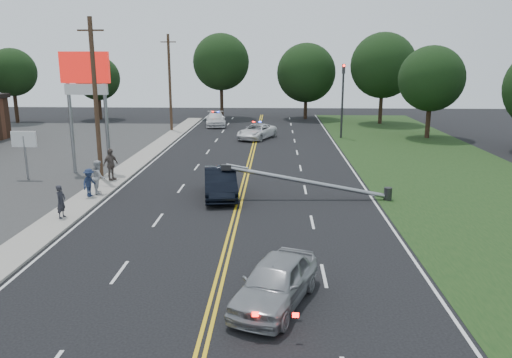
{
  "coord_description": "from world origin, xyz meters",
  "views": [
    {
      "loc": [
        1.93,
        -18.6,
        7.57
      ],
      "look_at": [
        0.96,
        5.59,
        1.7
      ],
      "focal_mm": 35.0,
      "sensor_mm": 36.0,
      "label": 1
    }
  ],
  "objects_px": {
    "waiting_sedan": "(276,282)",
    "emergency_b": "(216,119)",
    "small_sign": "(24,143)",
    "emergency_a": "(257,131)",
    "bystander_c": "(89,183)",
    "bystander_d": "(111,164)",
    "utility_pole_mid": "(96,100)",
    "bystander_b": "(99,177)",
    "utility_pole_far": "(170,83)",
    "fallen_streetlight": "(317,183)",
    "pylon_sign": "(86,83)",
    "traffic_signal": "(343,94)",
    "crashed_sedan": "(220,183)",
    "bystander_a": "(61,201)"
  },
  "relations": [
    {
      "from": "emergency_b",
      "to": "bystander_b",
      "type": "distance_m",
      "value": 29.97
    },
    {
      "from": "fallen_streetlight",
      "to": "bystander_c",
      "type": "height_order",
      "value": "fallen_streetlight"
    },
    {
      "from": "utility_pole_far",
      "to": "bystander_d",
      "type": "bearing_deg",
      "value": -87.89
    },
    {
      "from": "emergency_b",
      "to": "bystander_d",
      "type": "distance_m",
      "value": 26.92
    },
    {
      "from": "small_sign",
      "to": "bystander_b",
      "type": "bearing_deg",
      "value": -31.34
    },
    {
      "from": "traffic_signal",
      "to": "bystander_d",
      "type": "relative_size",
      "value": 3.51
    },
    {
      "from": "utility_pole_far",
      "to": "emergency_a",
      "type": "height_order",
      "value": "utility_pole_far"
    },
    {
      "from": "utility_pole_mid",
      "to": "utility_pole_far",
      "type": "bearing_deg",
      "value": 90.0
    },
    {
      "from": "emergency_b",
      "to": "pylon_sign",
      "type": "bearing_deg",
      "value": -110.3
    },
    {
      "from": "fallen_streetlight",
      "to": "bystander_a",
      "type": "relative_size",
      "value": 5.84
    },
    {
      "from": "crashed_sedan",
      "to": "emergency_b",
      "type": "distance_m",
      "value": 30.14
    },
    {
      "from": "small_sign",
      "to": "crashed_sedan",
      "type": "bearing_deg",
      "value": -16.1
    },
    {
      "from": "traffic_signal",
      "to": "bystander_a",
      "type": "relative_size",
      "value": 4.4
    },
    {
      "from": "bystander_b",
      "to": "bystander_d",
      "type": "xyz_separation_m",
      "value": [
        -0.33,
        3.1,
        0.05
      ]
    },
    {
      "from": "bystander_c",
      "to": "bystander_d",
      "type": "relative_size",
      "value": 0.78
    },
    {
      "from": "crashed_sedan",
      "to": "bystander_d",
      "type": "distance_m",
      "value": 7.91
    },
    {
      "from": "utility_pole_far",
      "to": "fallen_streetlight",
      "type": "bearing_deg",
      "value": -62.76
    },
    {
      "from": "traffic_signal",
      "to": "bystander_a",
      "type": "bearing_deg",
      "value": -122.43
    },
    {
      "from": "small_sign",
      "to": "emergency_a",
      "type": "relative_size",
      "value": 0.61
    },
    {
      "from": "bystander_a",
      "to": "bystander_b",
      "type": "bearing_deg",
      "value": 5.28
    },
    {
      "from": "pylon_sign",
      "to": "utility_pole_mid",
      "type": "height_order",
      "value": "utility_pole_mid"
    },
    {
      "from": "bystander_a",
      "to": "emergency_b",
      "type": "bearing_deg",
      "value": 2.92
    },
    {
      "from": "utility_pole_far",
      "to": "crashed_sedan",
      "type": "distance_m",
      "value": 27.28
    },
    {
      "from": "small_sign",
      "to": "emergency_a",
      "type": "bearing_deg",
      "value": 50.51
    },
    {
      "from": "pylon_sign",
      "to": "emergency_a",
      "type": "bearing_deg",
      "value": 54.95
    },
    {
      "from": "pylon_sign",
      "to": "bystander_b",
      "type": "xyz_separation_m",
      "value": [
        2.46,
        -5.63,
        -4.93
      ]
    },
    {
      "from": "emergency_b",
      "to": "bystander_b",
      "type": "xyz_separation_m",
      "value": [
        -3.08,
        -29.81,
        0.3
      ]
    },
    {
      "from": "small_sign",
      "to": "bystander_c",
      "type": "distance_m",
      "value": 7.28
    },
    {
      "from": "utility_pole_far",
      "to": "crashed_sedan",
      "type": "bearing_deg",
      "value": -72.59
    },
    {
      "from": "bystander_c",
      "to": "emergency_b",
      "type": "bearing_deg",
      "value": 10.28
    },
    {
      "from": "small_sign",
      "to": "bystander_c",
      "type": "bearing_deg",
      "value": -37.37
    },
    {
      "from": "crashed_sedan",
      "to": "bystander_b",
      "type": "xyz_separation_m",
      "value": [
        -6.91,
        0.09,
        0.25
      ]
    },
    {
      "from": "waiting_sedan",
      "to": "small_sign",
      "type": "bearing_deg",
      "value": 155.07
    },
    {
      "from": "pylon_sign",
      "to": "utility_pole_far",
      "type": "relative_size",
      "value": 0.8
    },
    {
      "from": "utility_pole_far",
      "to": "bystander_c",
      "type": "distance_m",
      "value": 26.67
    },
    {
      "from": "bystander_b",
      "to": "emergency_b",
      "type": "bearing_deg",
      "value": -25.89
    },
    {
      "from": "crashed_sedan",
      "to": "emergency_a",
      "type": "relative_size",
      "value": 0.98
    },
    {
      "from": "pylon_sign",
      "to": "crashed_sedan",
      "type": "distance_m",
      "value": 12.13
    },
    {
      "from": "pylon_sign",
      "to": "waiting_sedan",
      "type": "distance_m",
      "value": 22.66
    },
    {
      "from": "crashed_sedan",
      "to": "emergency_a",
      "type": "bearing_deg",
      "value": 78.29
    },
    {
      "from": "waiting_sedan",
      "to": "emergency_b",
      "type": "relative_size",
      "value": 0.83
    },
    {
      "from": "fallen_streetlight",
      "to": "bystander_b",
      "type": "distance_m",
      "value": 12.24
    },
    {
      "from": "small_sign",
      "to": "bystander_d",
      "type": "bearing_deg",
      "value": -5.3
    },
    {
      "from": "small_sign",
      "to": "traffic_signal",
      "type": "height_order",
      "value": "traffic_signal"
    },
    {
      "from": "traffic_signal",
      "to": "crashed_sedan",
      "type": "distance_m",
      "value": 23.91
    },
    {
      "from": "emergency_a",
      "to": "traffic_signal",
      "type": "bearing_deg",
      "value": 29.5
    },
    {
      "from": "utility_pole_mid",
      "to": "waiting_sedan",
      "type": "bearing_deg",
      "value": -55.39
    },
    {
      "from": "small_sign",
      "to": "utility_pole_mid",
      "type": "distance_m",
      "value": 5.53
    },
    {
      "from": "bystander_b",
      "to": "bystander_d",
      "type": "relative_size",
      "value": 0.95
    },
    {
      "from": "traffic_signal",
      "to": "bystander_b",
      "type": "bearing_deg",
      "value": -127.09
    }
  ]
}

